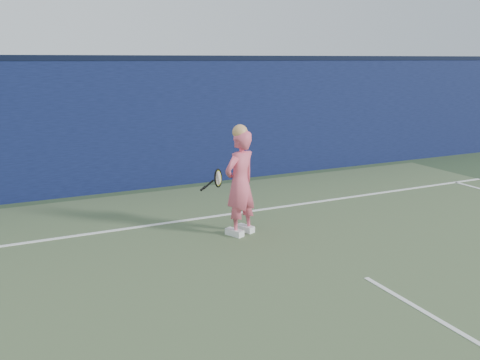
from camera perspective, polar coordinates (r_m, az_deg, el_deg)
ground at (r=5.64m, az=20.58°, el=-14.14°), size 80.00×80.00×0.00m
backstop_wall at (r=10.64m, az=-4.77°, el=6.48°), size 24.00×0.40×2.50m
wall_cap at (r=10.56m, az=-4.91°, el=13.49°), size 24.00×0.42×0.10m
player at (r=7.35m, az=0.00°, el=-0.30°), size 0.67×0.56×1.63m
racket at (r=7.65m, az=-2.60°, el=0.13°), size 0.48×0.32×0.29m
court_lines at (r=5.45m, az=23.15°, el=-15.28°), size 11.00×12.04×0.01m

